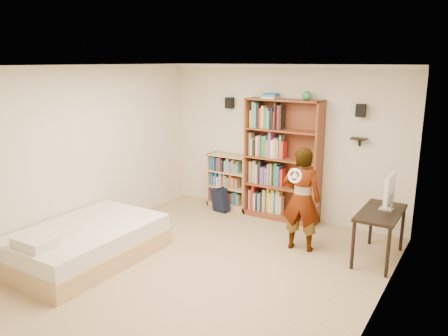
# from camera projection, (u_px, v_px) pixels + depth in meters

# --- Properties ---
(ground) EXTENTS (4.50, 5.00, 0.01)m
(ground) POSITION_uv_depth(u_px,v_px,m) (205.00, 266.00, 6.02)
(ground) COLOR tan
(ground) RESTS_ON ground
(room_shell) EXTENTS (4.52, 5.02, 2.71)m
(room_shell) POSITION_uv_depth(u_px,v_px,m) (203.00, 141.00, 5.59)
(room_shell) COLOR beige
(room_shell) RESTS_ON ground
(crown_molding) EXTENTS (4.50, 5.00, 0.06)m
(crown_molding) POSITION_uv_depth(u_px,v_px,m) (202.00, 68.00, 5.38)
(crown_molding) COLOR white
(crown_molding) RESTS_ON room_shell
(speaker_left) EXTENTS (0.14, 0.12, 0.20)m
(speaker_left) POSITION_uv_depth(u_px,v_px,m) (230.00, 103.00, 8.06)
(speaker_left) COLOR black
(speaker_left) RESTS_ON room_shell
(speaker_right) EXTENTS (0.14, 0.12, 0.20)m
(speaker_right) POSITION_uv_depth(u_px,v_px,m) (361.00, 110.00, 6.83)
(speaker_right) COLOR black
(speaker_right) RESTS_ON room_shell
(wall_shelf) EXTENTS (0.25, 0.16, 0.02)m
(wall_shelf) POSITION_uv_depth(u_px,v_px,m) (359.00, 139.00, 6.94)
(wall_shelf) COLOR black
(wall_shelf) RESTS_ON room_shell
(tall_bookshelf) EXTENTS (1.34, 0.39, 2.13)m
(tall_bookshelf) POSITION_uv_depth(u_px,v_px,m) (283.00, 160.00, 7.62)
(tall_bookshelf) COLOR brown
(tall_bookshelf) RESTS_ON ground
(low_bookshelf) EXTENTS (0.82, 0.31, 1.03)m
(low_bookshelf) POSITION_uv_depth(u_px,v_px,m) (229.00, 181.00, 8.36)
(low_bookshelf) COLOR tan
(low_bookshelf) RESTS_ON ground
(computer_desk) EXTENTS (0.53, 1.06, 0.72)m
(computer_desk) POSITION_uv_depth(u_px,v_px,m) (379.00, 235.00, 6.15)
(computer_desk) COLOR black
(computer_desk) RESTS_ON ground
(imac) EXTENTS (0.12, 0.52, 0.52)m
(imac) POSITION_uv_depth(u_px,v_px,m) (388.00, 192.00, 6.06)
(imac) COLOR silver
(imac) RESTS_ON computer_desk
(daybed) EXTENTS (1.37, 2.10, 0.62)m
(daybed) POSITION_uv_depth(u_px,v_px,m) (86.00, 239.00, 6.16)
(daybed) COLOR silver
(daybed) RESTS_ON ground
(person) EXTENTS (0.62, 0.46, 1.57)m
(person) POSITION_uv_depth(u_px,v_px,m) (302.00, 199.00, 6.40)
(person) COLOR black
(person) RESTS_ON ground
(wii_wheel) EXTENTS (0.21, 0.08, 0.21)m
(wii_wheel) POSITION_uv_depth(u_px,v_px,m) (295.00, 176.00, 6.06)
(wii_wheel) COLOR silver
(wii_wheel) RESTS_ON person
(navy_bag) EXTENTS (0.36, 0.27, 0.45)m
(navy_bag) POSITION_uv_depth(u_px,v_px,m) (220.00, 200.00, 8.18)
(navy_bag) COLOR black
(navy_bag) RESTS_ON ground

